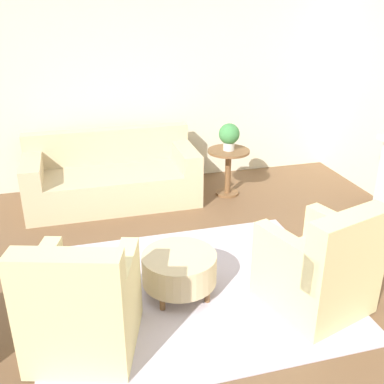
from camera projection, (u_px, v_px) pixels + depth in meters
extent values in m
plane|color=brown|center=(192.00, 290.00, 4.17)|extent=(16.00, 16.00, 0.00)
cube|color=beige|center=(137.00, 84.00, 6.18)|extent=(9.69, 0.12, 2.80)
cube|color=#BCB2C1|center=(192.00, 290.00, 4.17)|extent=(2.72, 2.22, 0.01)
cube|color=#C6B289|center=(113.00, 187.00, 5.88)|extent=(2.18, 0.97, 0.44)
cube|color=#C6B289|center=(108.00, 146.00, 6.04)|extent=(2.18, 0.20, 0.46)
cube|color=#C6B289|center=(32.00, 170.00, 5.49)|extent=(0.24, 0.93, 0.25)
cube|color=#C6B289|center=(185.00, 156.00, 5.96)|extent=(0.24, 0.93, 0.25)
cube|color=brown|center=(118.00, 215.00, 5.55)|extent=(1.96, 0.05, 0.06)
cube|color=beige|center=(86.00, 322.00, 3.45)|extent=(0.96, 0.98, 0.41)
cube|color=beige|center=(68.00, 292.00, 2.98)|extent=(0.79, 0.41, 0.58)
cube|color=beige|center=(123.00, 281.00, 3.31)|extent=(0.35, 0.76, 0.32)
cube|color=beige|center=(40.00, 280.00, 3.33)|extent=(0.35, 0.76, 0.32)
cube|color=brown|center=(98.00, 310.00, 3.85)|extent=(0.67, 0.25, 0.06)
cube|color=beige|center=(313.00, 283.00, 3.92)|extent=(0.96, 0.98, 0.41)
cube|color=beige|center=(348.00, 249.00, 3.49)|extent=(0.79, 0.41, 0.58)
cube|color=beige|center=(341.00, 236.00, 3.94)|extent=(0.35, 0.76, 0.32)
cube|color=beige|center=(289.00, 256.00, 3.64)|extent=(0.35, 0.76, 0.32)
cube|color=brown|center=(283.00, 279.00, 4.27)|extent=(0.67, 0.25, 0.06)
cylinder|color=#C6B289|center=(179.00, 268.00, 4.03)|extent=(0.68, 0.68, 0.27)
cylinder|color=brown|center=(163.00, 303.00, 3.88)|extent=(0.05, 0.05, 0.12)
cylinder|color=brown|center=(207.00, 296.00, 3.98)|extent=(0.05, 0.05, 0.12)
cylinder|color=brown|center=(154.00, 277.00, 4.24)|extent=(0.05, 0.05, 0.12)
cylinder|color=brown|center=(195.00, 271.00, 4.34)|extent=(0.05, 0.05, 0.12)
cylinder|color=brown|center=(229.00, 151.00, 5.96)|extent=(0.56, 0.56, 0.03)
cylinder|color=brown|center=(228.00, 173.00, 6.09)|extent=(0.08, 0.08, 0.61)
cylinder|color=brown|center=(227.00, 193.00, 6.21)|extent=(0.31, 0.31, 0.03)
cylinder|color=beige|center=(229.00, 146.00, 5.94)|extent=(0.15, 0.15, 0.11)
sphere|color=#3D7F42|center=(229.00, 134.00, 5.87)|extent=(0.27, 0.27, 0.27)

